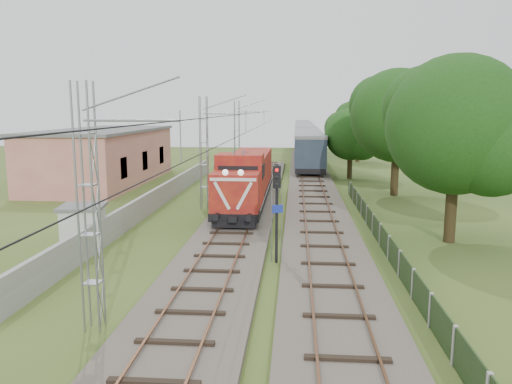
# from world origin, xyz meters

# --- Properties ---
(ground) EXTENTS (140.00, 140.00, 0.00)m
(ground) POSITION_xyz_m (0.00, 0.00, 0.00)
(ground) COLOR #334C1C
(ground) RESTS_ON ground
(track_main) EXTENTS (4.20, 70.00, 0.45)m
(track_main) POSITION_xyz_m (0.00, 7.00, 0.18)
(track_main) COLOR #6B6054
(track_main) RESTS_ON ground
(track_side) EXTENTS (4.20, 80.00, 0.45)m
(track_side) POSITION_xyz_m (5.00, 20.00, 0.18)
(track_side) COLOR #6B6054
(track_side) RESTS_ON ground
(catenary) EXTENTS (3.31, 70.00, 8.00)m
(catenary) POSITION_xyz_m (-2.95, 12.00, 4.05)
(catenary) COLOR gray
(catenary) RESTS_ON ground
(boundary_wall) EXTENTS (0.25, 40.00, 1.50)m
(boundary_wall) POSITION_xyz_m (-6.50, 12.00, 0.75)
(boundary_wall) COLOR #9E9E99
(boundary_wall) RESTS_ON ground
(station_building) EXTENTS (8.40, 20.40, 5.22)m
(station_building) POSITION_xyz_m (-15.00, 24.00, 2.63)
(station_building) COLOR tan
(station_building) RESTS_ON ground
(fence) EXTENTS (0.12, 32.00, 1.20)m
(fence) POSITION_xyz_m (8.00, 3.00, 0.60)
(fence) COLOR black
(fence) RESTS_ON ground
(locomotive) EXTENTS (2.92, 16.68, 4.24)m
(locomotive) POSITION_xyz_m (0.00, 12.74, 2.20)
(locomotive) COLOR black
(locomotive) RESTS_ON ground
(coach_rake) EXTENTS (3.29, 73.37, 3.80)m
(coach_rake) POSITION_xyz_m (5.00, 63.59, 2.69)
(coach_rake) COLOR black
(coach_rake) RESTS_ON ground
(signal_post) EXTENTS (0.49, 0.40, 4.65)m
(signal_post) POSITION_xyz_m (2.66, -0.44, 3.20)
(signal_post) COLOR black
(signal_post) RESTS_ON ground
(relay_hut) EXTENTS (2.53, 2.53, 2.27)m
(relay_hut) POSITION_xyz_m (-7.40, 1.35, 1.14)
(relay_hut) COLOR beige
(relay_hut) RESTS_ON ground
(tree_a) EXTENTS (7.71, 7.34, 9.99)m
(tree_a) POSITION_xyz_m (11.96, 4.07, 6.23)
(tree_a) COLOR #3B2E18
(tree_a) RESTS_ON ground
(tree_b) EXTENTS (8.04, 7.66, 10.43)m
(tree_b) POSITION_xyz_m (11.85, 18.98, 6.50)
(tree_b) COLOR #3B2E18
(tree_b) RESTS_ON ground
(tree_c) EXTENTS (5.59, 5.32, 7.25)m
(tree_c) POSITION_xyz_m (9.15, 28.86, 4.52)
(tree_c) COLOR #3B2E18
(tree_c) RESTS_ON ground
(tree_d) EXTENTS (6.54, 6.23, 8.48)m
(tree_d) POSITION_xyz_m (12.00, 45.74, 5.29)
(tree_d) COLOR #3B2E18
(tree_d) RESTS_ON ground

